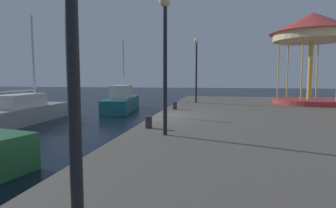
{
  "coord_description": "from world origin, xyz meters",
  "views": [
    {
      "loc": [
        2.76,
        -11.94,
        2.46
      ],
      "look_at": [
        0.23,
        2.34,
        1.1
      ],
      "focal_mm": 29.36,
      "sensor_mm": 36.0,
      "label": 1
    }
  ],
  "objects_px": {
    "bollard_south": "(175,106)",
    "bollard_center": "(149,122)",
    "lamp_post_far_end": "(196,59)",
    "sailboat_grey": "(24,112)",
    "sailboat_teal": "(122,101)",
    "carousel": "(312,35)",
    "lamp_post_mid_promenade": "(165,39)"
  },
  "relations": [
    {
      "from": "sailboat_teal",
      "to": "bollard_center",
      "type": "relative_size",
      "value": 17.37
    },
    {
      "from": "carousel",
      "to": "bollard_center",
      "type": "relative_size",
      "value": 14.59
    },
    {
      "from": "bollard_south",
      "to": "sailboat_grey",
      "type": "bearing_deg",
      "value": -173.38
    },
    {
      "from": "lamp_post_mid_promenade",
      "to": "sailboat_teal",
      "type": "bearing_deg",
      "value": 114.92
    },
    {
      "from": "lamp_post_far_end",
      "to": "bollard_center",
      "type": "bearing_deg",
      "value": -94.92
    },
    {
      "from": "sailboat_grey",
      "to": "sailboat_teal",
      "type": "relative_size",
      "value": 0.95
    },
    {
      "from": "bollard_south",
      "to": "bollard_center",
      "type": "xyz_separation_m",
      "value": [
        -0.03,
        -5.65,
        0.0
      ]
    },
    {
      "from": "sailboat_grey",
      "to": "lamp_post_far_end",
      "type": "bearing_deg",
      "value": 29.84
    },
    {
      "from": "lamp_post_far_end",
      "to": "bollard_center",
      "type": "height_order",
      "value": "lamp_post_far_end"
    },
    {
      "from": "sailboat_teal",
      "to": "bollard_south",
      "type": "xyz_separation_m",
      "value": [
        4.95,
        -5.55,
        0.27
      ]
    },
    {
      "from": "carousel",
      "to": "lamp_post_mid_promenade",
      "type": "bearing_deg",
      "value": -123.07
    },
    {
      "from": "carousel",
      "to": "bollard_south",
      "type": "bearing_deg",
      "value": -149.85
    },
    {
      "from": "bollard_south",
      "to": "bollard_center",
      "type": "bearing_deg",
      "value": -90.3
    },
    {
      "from": "bollard_south",
      "to": "bollard_center",
      "type": "distance_m",
      "value": 5.65
    },
    {
      "from": "sailboat_teal",
      "to": "lamp_post_far_end",
      "type": "xyz_separation_m",
      "value": [
        5.77,
        -1.25,
        3.05
      ]
    },
    {
      "from": "carousel",
      "to": "sailboat_teal",
      "type": "bearing_deg",
      "value": 176.47
    },
    {
      "from": "lamp_post_mid_promenade",
      "to": "lamp_post_far_end",
      "type": "distance_m",
      "value": 10.97
    },
    {
      "from": "sailboat_teal",
      "to": "bollard_south",
      "type": "distance_m",
      "value": 7.44
    },
    {
      "from": "bollard_south",
      "to": "carousel",
      "type": "bearing_deg",
      "value": 30.15
    },
    {
      "from": "lamp_post_mid_promenade",
      "to": "bollard_south",
      "type": "relative_size",
      "value": 10.06
    },
    {
      "from": "lamp_post_mid_promenade",
      "to": "bollard_south",
      "type": "distance_m",
      "value": 7.19
    },
    {
      "from": "lamp_post_far_end",
      "to": "sailboat_grey",
      "type": "bearing_deg",
      "value": -150.16
    },
    {
      "from": "sailboat_teal",
      "to": "carousel",
      "type": "relative_size",
      "value": 1.19
    },
    {
      "from": "bollard_south",
      "to": "bollard_center",
      "type": "height_order",
      "value": "same"
    },
    {
      "from": "sailboat_grey",
      "to": "bollard_center",
      "type": "relative_size",
      "value": 16.46
    },
    {
      "from": "lamp_post_mid_promenade",
      "to": "bollard_center",
      "type": "distance_m",
      "value": 2.87
    },
    {
      "from": "sailboat_grey",
      "to": "lamp_post_mid_promenade",
      "type": "distance_m",
      "value": 11.13
    },
    {
      "from": "sailboat_teal",
      "to": "sailboat_grey",
      "type": "bearing_deg",
      "value": -117.65
    },
    {
      "from": "sailboat_teal",
      "to": "carousel",
      "type": "bearing_deg",
      "value": -3.53
    },
    {
      "from": "lamp_post_far_end",
      "to": "bollard_south",
      "type": "relative_size",
      "value": 10.89
    },
    {
      "from": "sailboat_teal",
      "to": "bollard_center",
      "type": "distance_m",
      "value": 12.23
    },
    {
      "from": "sailboat_teal",
      "to": "carousel",
      "type": "xyz_separation_m",
      "value": [
        13.11,
        -0.81,
        4.49
      ]
    }
  ]
}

